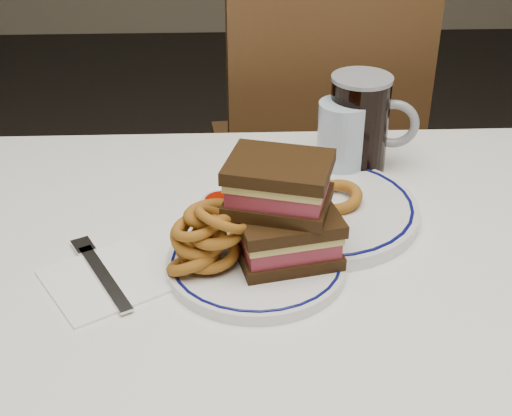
{
  "coord_description": "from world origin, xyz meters",
  "views": [
    {
      "loc": [
        -0.03,
        -0.78,
        1.31
      ],
      "look_at": [
        0.0,
        -0.01,
        0.85
      ],
      "focal_mm": 50.0,
      "sensor_mm": 36.0,
      "label": 1
    }
  ],
  "objects_px": {
    "main_plate": "(257,262)",
    "reuben_sandwich": "(283,210)",
    "chair_far": "(314,148)",
    "beer_mug": "(361,123)",
    "far_plate": "(318,208)"
  },
  "relations": [
    {
      "from": "main_plate",
      "to": "chair_far",
      "type": "bearing_deg",
      "value": 77.66
    },
    {
      "from": "beer_mug",
      "to": "far_plate",
      "type": "relative_size",
      "value": 0.55
    },
    {
      "from": "main_plate",
      "to": "reuben_sandwich",
      "type": "xyz_separation_m",
      "value": [
        0.03,
        0.01,
        0.07
      ]
    },
    {
      "from": "main_plate",
      "to": "beer_mug",
      "type": "height_order",
      "value": "beer_mug"
    },
    {
      "from": "chair_far",
      "to": "reuben_sandwich",
      "type": "height_order",
      "value": "chair_far"
    },
    {
      "from": "beer_mug",
      "to": "far_plate",
      "type": "bearing_deg",
      "value": -119.62
    },
    {
      "from": "beer_mug",
      "to": "reuben_sandwich",
      "type": "bearing_deg",
      "value": -118.67
    },
    {
      "from": "chair_far",
      "to": "far_plate",
      "type": "bearing_deg",
      "value": -96.63
    },
    {
      "from": "main_plate",
      "to": "far_plate",
      "type": "bearing_deg",
      "value": 53.67
    },
    {
      "from": "main_plate",
      "to": "reuben_sandwich",
      "type": "bearing_deg",
      "value": 19.03
    },
    {
      "from": "reuben_sandwich",
      "to": "beer_mug",
      "type": "distance_m",
      "value": 0.3
    },
    {
      "from": "chair_far",
      "to": "beer_mug",
      "type": "relative_size",
      "value": 6.02
    },
    {
      "from": "chair_far",
      "to": "far_plate",
      "type": "height_order",
      "value": "chair_far"
    },
    {
      "from": "beer_mug",
      "to": "far_plate",
      "type": "height_order",
      "value": "beer_mug"
    },
    {
      "from": "chair_far",
      "to": "beer_mug",
      "type": "xyz_separation_m",
      "value": [
        0.01,
        -0.52,
        0.3
      ]
    }
  ]
}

